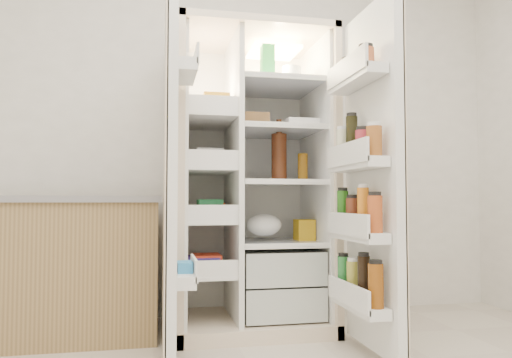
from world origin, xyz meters
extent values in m
cube|color=white|center=(0.00, 2.00, 1.35)|extent=(4.00, 0.02, 2.70)
cube|color=beige|center=(0.13, 1.93, 0.90)|extent=(0.92, 0.04, 1.80)
cube|color=beige|center=(-0.31, 1.60, 0.90)|extent=(0.04, 0.70, 1.80)
cube|color=beige|center=(0.57, 1.60, 0.90)|extent=(0.04, 0.70, 1.80)
cube|color=beige|center=(0.13, 1.60, 1.78)|extent=(0.92, 0.70, 0.04)
cube|color=beige|center=(0.13, 1.60, 0.04)|extent=(0.92, 0.70, 0.08)
cube|color=white|center=(0.13, 1.90, 0.92)|extent=(0.84, 0.02, 1.68)
cube|color=white|center=(-0.28, 1.60, 0.92)|extent=(0.02, 0.62, 1.68)
cube|color=white|center=(0.54, 1.60, 0.92)|extent=(0.02, 0.62, 1.68)
cube|color=white|center=(0.02, 1.60, 0.92)|extent=(0.03, 0.62, 1.68)
cube|color=#B4BDB7|center=(0.29, 1.58, 0.18)|extent=(0.47, 0.52, 0.19)
cube|color=#B4BDB7|center=(0.29, 1.58, 0.39)|extent=(0.47, 0.52, 0.19)
cube|color=#FFD18C|center=(0.29, 1.65, 1.72)|extent=(0.30, 0.30, 0.02)
cube|color=white|center=(-0.13, 1.60, 0.35)|extent=(0.28, 0.58, 0.02)
cube|color=white|center=(-0.13, 1.60, 0.65)|extent=(0.28, 0.58, 0.02)
cube|color=white|center=(-0.13, 1.60, 0.95)|extent=(0.28, 0.58, 0.02)
cube|color=white|center=(-0.13, 1.60, 1.25)|extent=(0.28, 0.58, 0.02)
cube|color=silver|center=(0.29, 1.60, 0.52)|extent=(0.49, 0.58, 0.01)
cube|color=silver|center=(0.29, 1.60, 0.88)|extent=(0.49, 0.58, 0.01)
cube|color=silver|center=(0.29, 1.60, 1.20)|extent=(0.49, 0.58, 0.02)
cube|color=silver|center=(0.29, 1.60, 1.48)|extent=(0.49, 0.58, 0.02)
cube|color=#EC3D21|center=(-0.13, 1.60, 0.41)|extent=(0.16, 0.20, 0.10)
cube|color=#207741|center=(-0.13, 1.60, 0.72)|extent=(0.14, 0.18, 0.12)
cube|color=silver|center=(-0.13, 1.60, 0.99)|extent=(0.20, 0.22, 0.07)
cube|color=gold|center=(-0.13, 1.60, 1.33)|extent=(0.15, 0.16, 0.14)
cube|color=#3D2F8F|center=(-0.13, 1.60, 0.40)|extent=(0.18, 0.20, 0.09)
cube|color=#BD4921|center=(-0.13, 1.60, 0.71)|extent=(0.14, 0.18, 0.10)
cube|color=silver|center=(-0.13, 1.60, 1.02)|extent=(0.16, 0.16, 0.12)
sphere|color=orange|center=(0.16, 1.50, 0.12)|extent=(0.07, 0.07, 0.07)
sphere|color=orange|center=(0.25, 1.54, 0.12)|extent=(0.07, 0.07, 0.07)
sphere|color=orange|center=(0.35, 1.50, 0.12)|extent=(0.07, 0.07, 0.07)
sphere|color=orange|center=(0.21, 1.64, 0.12)|extent=(0.07, 0.07, 0.07)
ellipsoid|color=#4A7527|center=(0.29, 1.60, 0.40)|extent=(0.26, 0.24, 0.11)
cylinder|color=#4A210F|center=(0.30, 1.56, 1.03)|extent=(0.09, 0.09, 0.29)
cylinder|color=brown|center=(0.43, 1.50, 0.97)|extent=(0.06, 0.06, 0.17)
cube|color=#268C3F|center=(0.21, 1.51, 1.60)|extent=(0.08, 0.08, 0.22)
cylinder|color=silver|center=(0.37, 1.53, 1.54)|extent=(0.12, 0.12, 0.11)
cylinder|color=#AB6027|center=(0.37, 1.71, 1.54)|extent=(0.08, 0.08, 0.10)
cube|color=white|center=(0.47, 1.53, 1.24)|extent=(0.27, 0.11, 0.07)
cube|color=#A07040|center=(0.15, 1.59, 1.26)|extent=(0.17, 0.09, 0.10)
ellipsoid|color=white|center=(0.21, 1.60, 0.60)|extent=(0.21, 0.19, 0.14)
cube|color=gold|center=(0.47, 1.60, 0.59)|extent=(0.11, 0.13, 0.13)
cube|color=white|center=(-0.37, 1.05, 0.90)|extent=(0.05, 0.40, 1.72)
cube|color=beige|center=(-0.39, 1.05, 0.90)|extent=(0.01, 0.40, 1.72)
cube|color=white|center=(-0.30, 1.05, 0.40)|extent=(0.09, 0.32, 0.06)
cube|color=white|center=(-0.30, 1.05, 1.40)|extent=(0.09, 0.32, 0.06)
cube|color=#338CCC|center=(-0.30, 1.05, 0.43)|extent=(0.07, 0.12, 0.10)
cube|color=white|center=(0.63, 0.96, 0.90)|extent=(0.05, 0.58, 1.72)
cube|color=beige|center=(0.66, 0.96, 0.90)|extent=(0.01, 0.58, 1.72)
cube|color=white|center=(0.55, 0.96, 0.26)|extent=(0.11, 0.50, 0.05)
cube|color=white|center=(0.55, 0.96, 0.60)|extent=(0.11, 0.50, 0.05)
cube|color=white|center=(0.55, 0.96, 0.95)|extent=(0.11, 0.50, 0.05)
cube|color=white|center=(0.55, 0.96, 1.38)|extent=(0.11, 0.50, 0.05)
cylinder|color=brown|center=(0.55, 0.76, 0.39)|extent=(0.07, 0.07, 0.20)
cylinder|color=black|center=(0.55, 0.89, 0.40)|extent=(0.06, 0.06, 0.22)
cylinder|color=#AAA338|center=(0.55, 1.02, 0.38)|extent=(0.06, 0.06, 0.18)
cylinder|color=#2A8037|center=(0.55, 1.15, 0.38)|extent=(0.06, 0.06, 0.19)
cylinder|color=#AB471C|center=(0.55, 0.76, 0.71)|extent=(0.07, 0.07, 0.17)
cylinder|color=orange|center=(0.55, 0.89, 0.73)|extent=(0.06, 0.06, 0.21)
cylinder|color=#5F2A17|center=(0.55, 1.02, 0.70)|extent=(0.07, 0.07, 0.16)
cylinder|color=#256416|center=(0.55, 1.15, 0.72)|extent=(0.06, 0.06, 0.20)
cylinder|color=brown|center=(0.55, 0.76, 1.04)|extent=(0.07, 0.07, 0.14)
cylinder|color=maroon|center=(0.55, 0.89, 1.04)|extent=(0.07, 0.07, 0.14)
cylinder|color=black|center=(0.55, 1.02, 1.09)|extent=(0.06, 0.06, 0.23)
cylinder|color=beige|center=(0.55, 1.15, 1.06)|extent=(0.06, 0.06, 0.18)
cylinder|color=#994926|center=(0.55, 0.84, 1.45)|extent=(0.08, 0.08, 0.10)
cylinder|color=brown|center=(0.55, 1.06, 1.45)|extent=(0.08, 0.08, 0.10)
cube|color=#95784A|center=(-0.96, 1.61, 0.38)|extent=(1.07, 0.55, 0.76)
cube|color=gray|center=(-0.96, 1.61, 0.78)|extent=(1.10, 0.59, 0.04)
camera|label=1|loc=(-0.44, -1.30, 0.77)|focal=34.00mm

